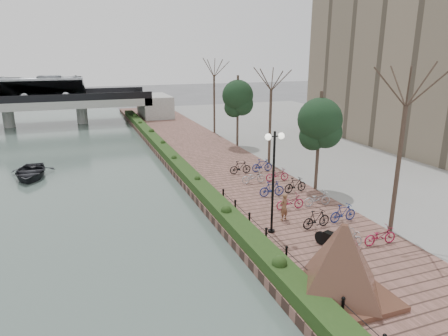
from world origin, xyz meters
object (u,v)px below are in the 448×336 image
lamppost (274,161)px  boat (30,172)px  granite_monument (342,260)px  motorcycle (333,239)px  pedestrian (284,207)px

lamppost → boat: (-12.61, 16.03, -3.74)m
granite_monument → lamppost: size_ratio=0.88×
lamppost → motorcycle: size_ratio=3.02×
pedestrian → boat: pedestrian is taller
lamppost → pedestrian: (1.32, 1.17, -2.98)m
granite_monument → pedestrian: bearing=78.5°
granite_monument → motorcycle: 3.81m
granite_monument → lamppost: 6.29m
lamppost → motorcycle: (1.79, -2.70, -3.19)m
boat → lamppost: bearing=-48.6°
pedestrian → boat: (-13.94, 14.86, -0.77)m
motorcycle → pedestrian: pedestrian is taller
boat → pedestrian: bearing=-43.6°
lamppost → pedestrian: lamppost is taller
lamppost → pedestrian: size_ratio=3.44×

